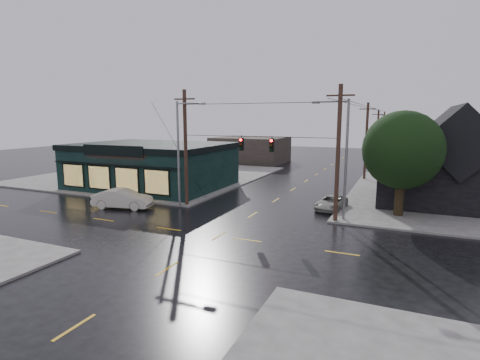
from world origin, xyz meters
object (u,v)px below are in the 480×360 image
at_px(corner_tree, 403,150).
at_px(sedan_cream, 123,199).
at_px(utility_pole_nw, 187,206).
at_px(suv_silver, 331,203).
at_px(utility_pole_ne, 335,222).

xyz_separation_m(corner_tree, sedan_cream, (-21.97, -6.48, -4.46)).
bearing_deg(utility_pole_nw, suv_silver, 18.05).
relative_size(utility_pole_nw, suv_silver, 2.39).
relative_size(utility_pole_nw, sedan_cream, 1.98).
distance_m(corner_tree, suv_silver, 7.11).
bearing_deg(suv_silver, utility_pole_nw, -154.46).
bearing_deg(utility_pole_nw, sedan_cream, -147.95).
xyz_separation_m(utility_pole_ne, sedan_cream, (-17.67, -2.92, 0.84)).
xyz_separation_m(corner_tree, suv_silver, (-5.31, 0.35, -4.71)).
distance_m(utility_pole_nw, sedan_cream, 5.57).
bearing_deg(sedan_cream, utility_pole_nw, -71.63).
relative_size(corner_tree, utility_pole_ne, 0.81).
height_order(utility_pole_nw, utility_pole_ne, same).
bearing_deg(utility_pole_ne, utility_pole_nw, 180.00).
xyz_separation_m(utility_pole_nw, suv_silver, (11.99, 3.91, 0.59)).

